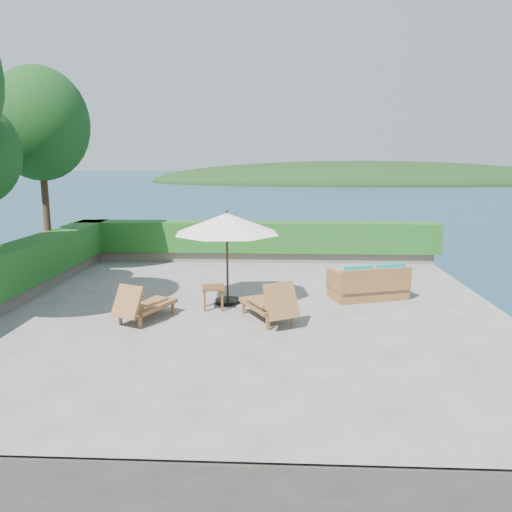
{
  "coord_description": "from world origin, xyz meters",
  "views": [
    {
      "loc": [
        0.86,
        -11.15,
        3.4
      ],
      "look_at": [
        0.3,
        0.8,
        1.1
      ],
      "focal_mm": 35.0,
      "sensor_mm": 36.0,
      "label": 1
    }
  ],
  "objects_px": {
    "patio_umbrella": "(227,224)",
    "lounge_right": "(270,304)",
    "side_table": "(213,290)",
    "wicker_loveseat": "(369,285)",
    "lounge_left": "(143,304)"
  },
  "relations": [
    {
      "from": "patio_umbrella",
      "to": "wicker_loveseat",
      "type": "distance_m",
      "value": 3.86
    },
    {
      "from": "patio_umbrella",
      "to": "lounge_right",
      "type": "xyz_separation_m",
      "value": [
        1.05,
        -1.37,
        -1.53
      ]
    },
    {
      "from": "patio_umbrella",
      "to": "lounge_right",
      "type": "bearing_deg",
      "value": -52.47
    },
    {
      "from": "patio_umbrella",
      "to": "side_table",
      "type": "xyz_separation_m",
      "value": [
        -0.28,
        -0.49,
        -1.48
      ]
    },
    {
      "from": "patio_umbrella",
      "to": "lounge_left",
      "type": "relative_size",
      "value": 1.92
    },
    {
      "from": "patio_umbrella",
      "to": "lounge_left",
      "type": "height_order",
      "value": "patio_umbrella"
    },
    {
      "from": "side_table",
      "to": "patio_umbrella",
      "type": "bearing_deg",
      "value": 60.14
    },
    {
      "from": "patio_umbrella",
      "to": "side_table",
      "type": "distance_m",
      "value": 1.58
    },
    {
      "from": "patio_umbrella",
      "to": "lounge_right",
      "type": "relative_size",
      "value": 1.78
    },
    {
      "from": "patio_umbrella",
      "to": "side_table",
      "type": "relative_size",
      "value": 5.47
    },
    {
      "from": "lounge_left",
      "to": "lounge_right",
      "type": "relative_size",
      "value": 0.92
    },
    {
      "from": "wicker_loveseat",
      "to": "patio_umbrella",
      "type": "bearing_deg",
      "value": 172.05
    },
    {
      "from": "lounge_right",
      "to": "side_table",
      "type": "bearing_deg",
      "value": 118.92
    },
    {
      "from": "lounge_right",
      "to": "side_table",
      "type": "height_order",
      "value": "lounge_right"
    },
    {
      "from": "patio_umbrella",
      "to": "lounge_left",
      "type": "distance_m",
      "value": 2.7
    }
  ]
}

